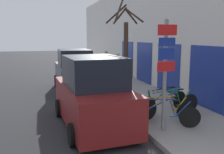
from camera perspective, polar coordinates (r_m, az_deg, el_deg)
ground_plane at (r=13.90m, az=-8.22°, el=-2.89°), size 80.00×80.00×0.00m
sidewalk_curb at (r=17.12m, az=-0.98°, el=-0.27°), size 3.20×32.00×0.15m
building_facade at (r=17.35m, az=4.74°, el=10.24°), size 0.23×32.00×6.50m
signpost at (r=7.29m, az=12.06°, el=1.61°), size 0.59×0.13×3.22m
bicycle_0 at (r=7.89m, az=11.08°, el=-8.33°), size 2.17×1.04×0.89m
bicycle_1 at (r=8.32m, az=11.57°, el=-7.51°), size 2.15×0.53×0.86m
bicycle_2 at (r=8.91m, az=13.07°, el=-6.20°), size 2.50×0.56×0.96m
bicycle_3 at (r=9.39m, az=11.94°, el=-5.46°), size 2.18×0.73×0.93m
parked_car_0 at (r=8.05m, az=-4.40°, el=-4.19°), size 2.21×4.38×2.28m
parked_car_1 at (r=13.50m, az=-8.64°, el=1.12°), size 1.96×4.46×2.23m
pedestrian_near at (r=16.21m, az=1.30°, el=2.96°), size 0.44×0.38×1.69m
pedestrian_far at (r=18.05m, az=-1.34°, el=3.74°), size 0.46×0.39×1.77m
street_tree at (r=10.33m, az=3.06°, el=5.66°), size 1.46×1.57×4.62m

